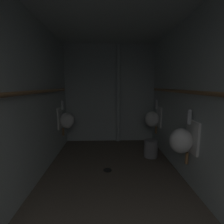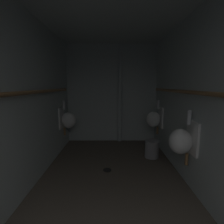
{
  "view_description": "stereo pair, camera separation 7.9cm",
  "coord_description": "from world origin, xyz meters",
  "px_view_note": "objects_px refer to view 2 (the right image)",
  "views": [
    {
      "loc": [
        -0.07,
        -0.09,
        1.4
      ],
      "look_at": [
        0.01,
        2.4,
        0.99
      ],
      "focal_mm": 25.93,
      "sensor_mm": 36.0,
      "label": 1
    },
    {
      "loc": [
        0.01,
        -0.09,
        1.4
      ],
      "look_at": [
        0.01,
        2.4,
        0.99
      ],
      "focal_mm": 25.93,
      "sensor_mm": 36.0,
      "label": 2
    }
  ],
  "objects_px": {
    "urinal_left_mid": "(68,120)",
    "floor_drain": "(107,170)",
    "urinal_right_far": "(155,119)",
    "standpipe_back_wall": "(120,94)",
    "urinal_right_mid": "(182,141)",
    "waste_bin": "(152,149)"
  },
  "relations": [
    {
      "from": "standpipe_back_wall",
      "to": "waste_bin",
      "type": "height_order",
      "value": "standpipe_back_wall"
    },
    {
      "from": "waste_bin",
      "to": "urinal_left_mid",
      "type": "bearing_deg",
      "value": 167.67
    },
    {
      "from": "urinal_left_mid",
      "to": "urinal_right_mid",
      "type": "distance_m",
      "value": 2.31
    },
    {
      "from": "urinal_right_mid",
      "to": "urinal_right_far",
      "type": "distance_m",
      "value": 1.42
    },
    {
      "from": "urinal_right_mid",
      "to": "floor_drain",
      "type": "relative_size",
      "value": 5.39
    },
    {
      "from": "urinal_left_mid",
      "to": "floor_drain",
      "type": "relative_size",
      "value": 5.39
    },
    {
      "from": "urinal_left_mid",
      "to": "floor_drain",
      "type": "xyz_separation_m",
      "value": [
        0.87,
        -0.89,
        -0.67
      ]
    },
    {
      "from": "urinal_right_mid",
      "to": "floor_drain",
      "type": "bearing_deg",
      "value": 155.77
    },
    {
      "from": "urinal_right_far",
      "to": "waste_bin",
      "type": "height_order",
      "value": "urinal_right_far"
    },
    {
      "from": "urinal_left_mid",
      "to": "urinal_right_mid",
      "type": "height_order",
      "value": "same"
    },
    {
      "from": "floor_drain",
      "to": "waste_bin",
      "type": "xyz_separation_m",
      "value": [
        0.86,
        0.51,
        0.16
      ]
    },
    {
      "from": "urinal_right_far",
      "to": "floor_drain",
      "type": "height_order",
      "value": "urinal_right_far"
    },
    {
      "from": "urinal_right_mid",
      "to": "urinal_right_far",
      "type": "bearing_deg",
      "value": 90.0
    },
    {
      "from": "urinal_left_mid",
      "to": "urinal_right_mid",
      "type": "bearing_deg",
      "value": -35.46
    },
    {
      "from": "standpipe_back_wall",
      "to": "waste_bin",
      "type": "xyz_separation_m",
      "value": [
        0.59,
        -0.89,
        -1.02
      ]
    },
    {
      "from": "urinal_left_mid",
      "to": "urinal_right_far",
      "type": "relative_size",
      "value": 1.0
    },
    {
      "from": "urinal_right_mid",
      "to": "waste_bin",
      "type": "distance_m",
      "value": 1.1
    },
    {
      "from": "urinal_right_mid",
      "to": "urinal_right_far",
      "type": "relative_size",
      "value": 1.0
    },
    {
      "from": "urinal_right_far",
      "to": "standpipe_back_wall",
      "type": "xyz_separation_m",
      "value": [
        -0.74,
        0.43,
        0.51
      ]
    },
    {
      "from": "urinal_right_far",
      "to": "floor_drain",
      "type": "distance_m",
      "value": 1.55
    },
    {
      "from": "urinal_right_far",
      "to": "urinal_right_mid",
      "type": "bearing_deg",
      "value": -90.0
    },
    {
      "from": "urinal_right_far",
      "to": "waste_bin",
      "type": "bearing_deg",
      "value": -108.08
    }
  ]
}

